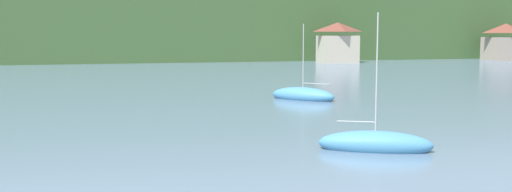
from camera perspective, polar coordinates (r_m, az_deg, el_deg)
The scene contains 5 objects.
wooded_hillside at distance 125.90m, azimuth -2.60°, elevation 7.37°, with size 352.00×53.83×42.05m.
shore_building_westcentral at distance 93.35m, azimuth 8.06°, elevation 5.18°, with size 6.09×4.38×6.40m.
shore_building_central at distance 109.93m, azimuth 23.38°, elevation 4.89°, with size 6.92×4.95×6.35m.
sailboat_far_0 at distance 42.19m, azimuth 4.65°, elevation 0.04°, with size 4.58×4.82×5.82m.
sailboat_mid_7 at distance 24.57m, azimuth 11.66°, elevation -4.67°, with size 4.82×3.34×6.00m.
Camera 1 is at (-5.14, 20.62, 4.90)m, focal length 40.55 mm.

